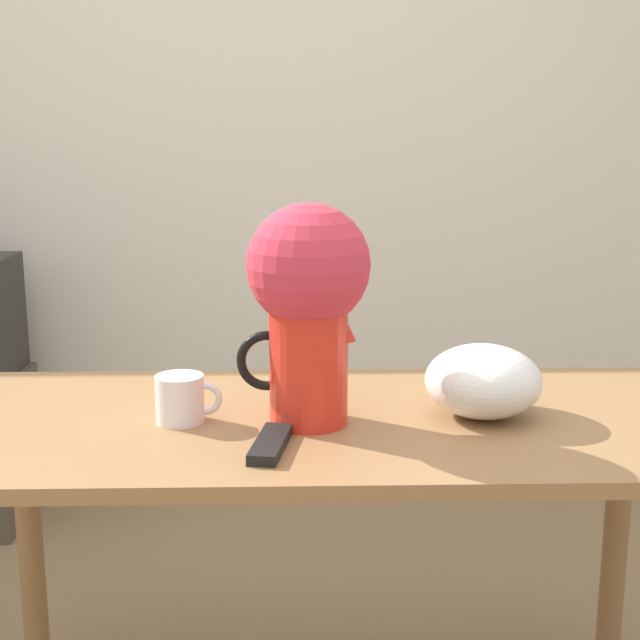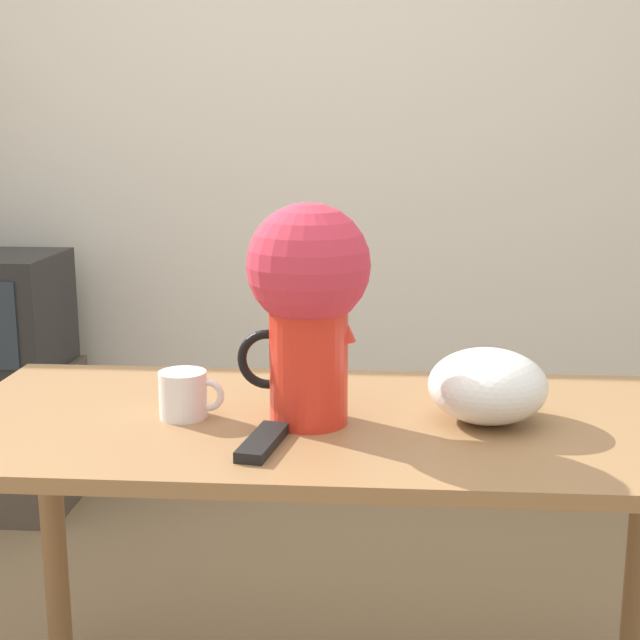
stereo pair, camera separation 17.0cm
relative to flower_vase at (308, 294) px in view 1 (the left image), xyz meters
name	(u,v)px [view 1 (the left image)]	position (x,y,z in m)	size (l,w,h in m)	color
wall_back	(258,141)	(-0.16, 1.68, 0.26)	(8.00, 0.05, 2.60)	silver
table	(330,470)	(0.04, 0.04, -0.37)	(1.54, 0.70, 0.79)	olive
flower_vase	(308,294)	(0.00, 0.00, 0.00)	(0.26, 0.24, 0.43)	red
coffee_mug	(182,399)	(-0.25, 0.01, -0.21)	(0.13, 0.10, 0.09)	white
white_bowl	(483,381)	(0.35, 0.03, -0.18)	(0.23, 0.23, 0.14)	white
remote_control	(271,444)	(-0.07, -0.15, -0.25)	(0.08, 0.18, 0.02)	black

